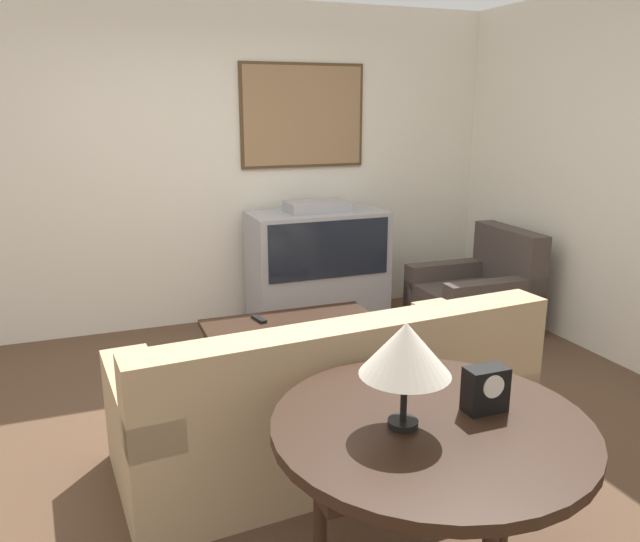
{
  "coord_description": "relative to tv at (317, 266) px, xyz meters",
  "views": [
    {
      "loc": [
        -0.99,
        -3.16,
        1.86
      ],
      "look_at": [
        0.49,
        0.72,
        0.75
      ],
      "focal_mm": 35.0,
      "sensor_mm": 36.0,
      "label": 1
    }
  ],
  "objects": [
    {
      "name": "ground_plane",
      "position": [
        -0.85,
        -1.73,
        -0.51
      ],
      "size": [
        12.0,
        12.0,
        0.0
      ],
      "primitive_type": "plane",
      "color": "brown"
    },
    {
      "name": "wall_back",
      "position": [
        -0.83,
        0.4,
        0.85
      ],
      "size": [
        12.0,
        0.1,
        2.7
      ],
      "color": "silver",
      "rests_on": "ground_plane"
    },
    {
      "name": "area_rug",
      "position": [
        -0.46,
        -0.95,
        -0.5
      ],
      "size": [
        2.26,
        1.52,
        0.01
      ],
      "color": "brown",
      "rests_on": "ground_plane"
    },
    {
      "name": "tv",
      "position": [
        0.0,
        0.0,
        0.0
      ],
      "size": [
        1.16,
        0.57,
        1.08
      ],
      "color": "#9E9EA3",
      "rests_on": "ground_plane"
    },
    {
      "name": "couch",
      "position": [
        -0.72,
        -2.06,
        -0.19
      ],
      "size": [
        2.24,
        1.08,
        0.87
      ],
      "rotation": [
        0.0,
        0.0,
        3.22
      ],
      "color": "tan",
      "rests_on": "ground_plane"
    },
    {
      "name": "armchair",
      "position": [
        1.19,
        -0.65,
        -0.23
      ],
      "size": [
        0.89,
        0.82,
        0.86
      ],
      "rotation": [
        0.0,
        0.0,
        -1.59
      ],
      "color": "#473D38",
      "rests_on": "ground_plane"
    },
    {
      "name": "coffee_table",
      "position": [
        -0.58,
        -1.03,
        -0.13
      ],
      "size": [
        1.19,
        0.53,
        0.42
      ],
      "color": "black",
      "rests_on": "ground_plane"
    },
    {
      "name": "console_table",
      "position": [
        -0.73,
        -3.12,
        0.17
      ],
      "size": [
        1.18,
        1.18,
        0.75
      ],
      "color": "black",
      "rests_on": "ground_plane"
    },
    {
      "name": "table_lamp",
      "position": [
        -0.84,
        -3.11,
        0.53
      ],
      "size": [
        0.32,
        0.32,
        0.39
      ],
      "color": "black",
      "rests_on": "console_table"
    },
    {
      "name": "mantel_clock",
      "position": [
        -0.5,
        -3.11,
        0.33
      ],
      "size": [
        0.16,
        0.1,
        0.17
      ],
      "color": "black",
      "rests_on": "console_table"
    },
    {
      "name": "remote",
      "position": [
        -0.78,
        -0.93,
        -0.08
      ],
      "size": [
        0.08,
        0.17,
        0.02
      ],
      "color": "black",
      "rests_on": "coffee_table"
    }
  ]
}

